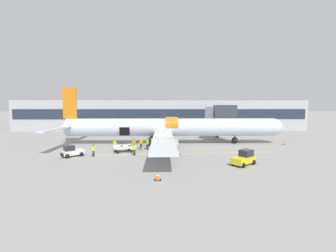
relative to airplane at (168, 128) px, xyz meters
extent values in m
plane|color=gray|center=(-1.50, -7.05, -2.76)|extent=(500.00, 500.00, 0.00)
cube|color=yellow|center=(2.26, -8.45, -2.75)|extent=(25.38, 1.90, 0.01)
cube|color=#B2B2B7|center=(-1.50, 27.11, 1.34)|extent=(80.01, 12.65, 8.20)
cube|color=#232D3D|center=(-1.50, 20.72, 1.75)|extent=(78.41, 0.16, 2.62)
cylinder|color=#4C4C51|center=(10.65, 7.64, -1.06)|extent=(0.60, 0.60, 3.40)
cube|color=silver|center=(10.65, 7.64, 2.21)|extent=(3.13, 12.17, 3.13)
cube|color=#333842|center=(10.65, 2.16, 2.21)|extent=(4.07, 1.60, 3.75)
cylinder|color=silver|center=(0.61, 0.00, 0.17)|extent=(36.49, 3.11, 3.11)
sphere|color=silver|center=(18.86, 0.00, 0.17)|extent=(2.95, 2.95, 2.95)
cone|color=silver|center=(-17.63, 0.00, 0.17)|extent=(3.57, 2.86, 2.86)
cylinder|color=orange|center=(0.61, -0.03, 0.45)|extent=(2.19, 3.11, 3.11)
cube|color=orange|center=(-17.05, 0.00, 4.43)|extent=(2.33, 0.28, 5.40)
cube|color=silver|center=(-16.90, -5.10, 0.48)|extent=(1.23, 10.21, 0.20)
cube|color=silver|center=(-16.90, 5.11, 0.48)|extent=(1.23, 10.21, 0.20)
cube|color=silver|center=(-0.85, -9.58, -0.68)|extent=(2.92, 18.23, 0.40)
cube|color=silver|center=(-0.85, 9.58, -0.68)|extent=(2.92, 18.23, 0.40)
cylinder|color=gray|center=(-0.65, -9.21, -1.58)|extent=(3.59, 2.29, 2.29)
cylinder|color=gray|center=(-0.65, 9.21, -1.58)|extent=(3.59, 2.29, 2.29)
cube|color=black|center=(-7.42, -1.53, -0.37)|extent=(1.70, 0.12, 1.40)
cylinder|color=#56565B|center=(11.92, 0.00, -1.40)|extent=(0.22, 0.22, 1.59)
sphere|color=black|center=(11.92, 0.00, -2.19)|extent=(1.13, 1.13, 1.13)
cylinder|color=#56565B|center=(-3.04, -2.25, -1.40)|extent=(0.22, 0.22, 1.59)
sphere|color=black|center=(-3.04, -2.25, -2.19)|extent=(1.13, 1.13, 1.13)
cylinder|color=#56565B|center=(-3.04, 2.26, -1.40)|extent=(0.22, 0.22, 1.59)
sphere|color=black|center=(-3.04, 2.26, -2.19)|extent=(1.13, 1.13, 1.13)
cube|color=silver|center=(-12.86, -9.80, -2.22)|extent=(2.85, 2.67, 0.60)
cube|color=#232833|center=(-13.21, -10.10, -1.57)|extent=(1.61, 1.59, 0.69)
cube|color=black|center=(-13.91, -10.68, -2.34)|extent=(0.82, 0.96, 0.30)
sphere|color=black|center=(-13.93, -9.91, -2.48)|extent=(0.56, 0.56, 0.56)
sphere|color=black|center=(-13.16, -10.84, -2.48)|extent=(0.56, 0.56, 0.56)
sphere|color=black|center=(-12.55, -8.76, -2.48)|extent=(0.56, 0.56, 0.56)
sphere|color=black|center=(-11.78, -9.69, -2.48)|extent=(0.56, 0.56, 0.56)
cube|color=yellow|center=(8.21, -14.62, -2.17)|extent=(3.27, 2.99, 0.69)
cube|color=#232833|center=(8.64, -14.28, -1.44)|extent=(1.81, 1.77, 0.76)
cube|color=black|center=(9.47, -13.63, -2.31)|extent=(0.85, 1.03, 0.35)
sphere|color=black|center=(9.44, -14.47, -2.48)|extent=(0.56, 0.56, 0.56)
sphere|color=black|center=(8.64, -13.46, -2.48)|extent=(0.56, 0.56, 0.56)
sphere|color=black|center=(7.78, -15.78, -2.48)|extent=(0.56, 0.56, 0.56)
sphere|color=black|center=(6.99, -14.77, -2.48)|extent=(0.56, 0.56, 0.56)
cube|color=silver|center=(-6.64, -7.05, -2.19)|extent=(3.17, 2.56, 0.05)
cube|color=silver|center=(-5.38, -6.59, -1.97)|extent=(0.64, 1.65, 0.39)
cube|color=silver|center=(-6.36, -7.84, -1.97)|extent=(2.55, 0.96, 0.39)
cube|color=silver|center=(-6.92, -6.26, -1.97)|extent=(2.55, 0.96, 0.39)
cube|color=#333338|center=(-4.93, -6.43, -2.43)|extent=(0.87, 0.38, 0.06)
sphere|color=black|center=(-5.45, -7.54, -2.56)|extent=(0.40, 0.40, 0.40)
sphere|color=black|center=(-6.03, -5.91, -2.56)|extent=(0.40, 0.40, 0.40)
sphere|color=black|center=(-7.25, -8.19, -2.56)|extent=(0.40, 0.40, 0.40)
sphere|color=black|center=(-7.84, -6.55, -2.56)|extent=(0.40, 0.40, 0.40)
cube|color=#14472D|center=(-5.74, -6.87, -1.98)|extent=(0.54, 0.48, 0.38)
cube|color=#2D2D33|center=(-6.88, -7.12, -1.98)|extent=(0.41, 0.24, 0.37)
cylinder|color=#2D2D33|center=(-8.33, -5.13, -2.38)|extent=(0.36, 0.36, 0.76)
cylinder|color=#CCE523|center=(-8.33, -5.13, -1.70)|extent=(0.46, 0.46, 0.60)
sphere|color=#9E7556|center=(-8.33, -5.13, -1.29)|extent=(0.21, 0.21, 0.21)
cylinder|color=#CCE523|center=(-8.53, -5.06, -1.76)|extent=(0.15, 0.15, 0.55)
cylinder|color=#CCE523|center=(-8.13, -5.21, -1.76)|extent=(0.15, 0.15, 0.55)
cylinder|color=#2D2D33|center=(-3.29, -5.45, -2.32)|extent=(0.38, 0.38, 0.87)
cylinder|color=#B7E019|center=(-3.29, -5.45, -1.54)|extent=(0.49, 0.49, 0.69)
sphere|color=brown|center=(-3.29, -5.45, -1.07)|extent=(0.24, 0.24, 0.24)
cylinder|color=#B7E019|center=(-3.23, -5.68, -1.61)|extent=(0.16, 0.16, 0.63)
cylinder|color=#B7E019|center=(-3.34, -5.21, -1.61)|extent=(0.16, 0.16, 0.63)
cylinder|color=#1E2338|center=(-5.51, -4.30, -2.34)|extent=(0.42, 0.42, 0.82)
cylinder|color=orange|center=(-5.51, -4.30, -1.61)|extent=(0.53, 0.53, 0.65)
sphere|color=#9E7556|center=(-5.51, -4.30, -1.17)|extent=(0.23, 0.23, 0.23)
cylinder|color=orange|center=(-5.70, -4.42, -1.68)|extent=(0.17, 0.17, 0.60)
cylinder|color=orange|center=(-5.32, -4.17, -1.68)|extent=(0.17, 0.17, 0.60)
cylinder|color=#2D2D33|center=(-10.09, -9.98, -2.37)|extent=(0.40, 0.40, 0.78)
cylinder|color=#CCE523|center=(-10.09, -9.98, -1.67)|extent=(0.51, 0.51, 0.62)
sphere|color=brown|center=(-10.09, -9.98, -1.25)|extent=(0.22, 0.22, 0.22)
cylinder|color=#CCE523|center=(-10.21, -10.17, -1.73)|extent=(0.16, 0.16, 0.57)
cylinder|color=#CCE523|center=(-9.97, -9.80, -1.73)|extent=(0.16, 0.16, 0.57)
cylinder|color=#1E2338|center=(-4.77, -9.37, -2.36)|extent=(0.39, 0.39, 0.79)
cylinder|color=#CCE523|center=(-4.77, -9.37, -1.65)|extent=(0.50, 0.50, 0.62)
sphere|color=#9E7556|center=(-4.77, -9.37, -1.23)|extent=(0.22, 0.22, 0.22)
cylinder|color=#CCE523|center=(-4.97, -9.47, -1.72)|extent=(0.16, 0.16, 0.57)
cylinder|color=#CCE523|center=(-4.58, -9.28, -1.72)|extent=(0.16, 0.16, 0.57)
cylinder|color=#1E2338|center=(-4.32, -4.69, -2.35)|extent=(0.39, 0.39, 0.81)
cylinder|color=orange|center=(-4.32, -4.69, -1.63)|extent=(0.50, 0.50, 0.64)
sphere|color=beige|center=(-4.32, -4.69, -1.20)|extent=(0.22, 0.22, 0.22)
cylinder|color=orange|center=(-4.52, -4.79, -1.70)|extent=(0.16, 0.16, 0.58)
cylinder|color=orange|center=(-4.11, -4.60, -1.70)|extent=(0.16, 0.16, 0.58)
cube|color=olive|center=(-4.22, -6.14, -2.52)|extent=(0.43, 0.22, 0.46)
cube|color=black|center=(-4.22, -6.14, -2.23)|extent=(0.27, 0.06, 0.12)
cube|color=black|center=(19.97, -1.45, -2.74)|extent=(0.49, 0.49, 0.03)
cone|color=orange|center=(19.97, -1.45, -2.48)|extent=(0.36, 0.36, 0.56)
cylinder|color=white|center=(19.97, -1.45, -2.45)|extent=(0.21, 0.21, 0.07)
cube|color=black|center=(-1.38, -19.62, -2.74)|extent=(0.63, 0.63, 0.03)
cone|color=orange|center=(-1.38, -19.62, -2.36)|extent=(0.47, 0.47, 0.79)
cylinder|color=white|center=(-1.38, -19.62, -2.32)|extent=(0.27, 0.27, 0.09)
cube|color=black|center=(1.31, -8.95, -2.74)|extent=(0.46, 0.46, 0.03)
cone|color=orange|center=(1.31, -8.95, -2.47)|extent=(0.34, 0.34, 0.57)
cylinder|color=white|center=(1.31, -8.95, -2.44)|extent=(0.20, 0.20, 0.07)
camera|label=1|loc=(-0.87, -39.40, 3.92)|focal=24.00mm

